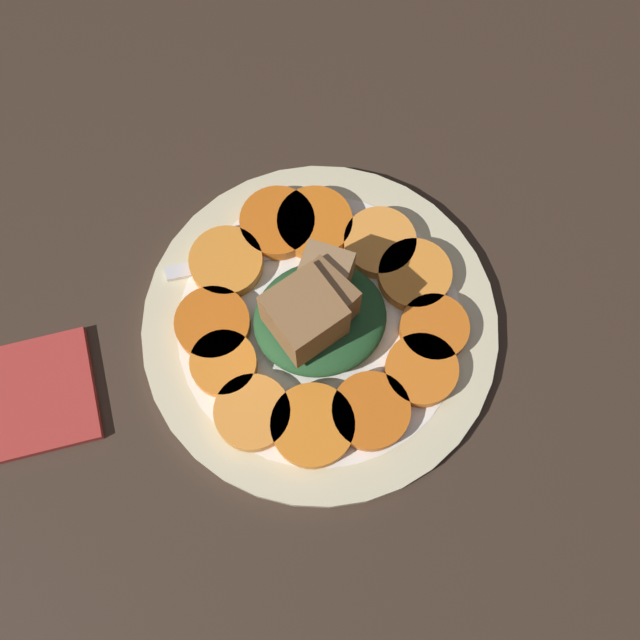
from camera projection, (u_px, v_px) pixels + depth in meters
The scene contains 16 objects.
table_slab at pixel (320, 332), 62.21cm from camera, with size 120.00×120.00×2.00cm, color #38281E.
plate at pixel (320, 326), 60.77cm from camera, with size 26.91×26.91×1.05cm.
carrot_slice_0 at pixel (434, 329), 59.44cm from camera, with size 5.14×5.14×1.28cm, color orange.
carrot_slice_1 at pixel (415, 275), 60.76cm from camera, with size 5.59×5.59×1.28cm, color orange.
carrot_slice_2 at pixel (380, 243), 61.60cm from camera, with size 5.57×5.57×1.28cm, color #F99539.
carrot_slice_3 at pixel (315, 223), 62.11cm from camera, with size 5.86×5.86×1.28cm, color orange.
carrot_slice_4 at pixel (277, 223), 62.11cm from camera, with size 5.83×5.83×1.28cm, color orange.
carrot_slice_5 at pixel (226, 262), 61.09cm from camera, with size 5.61×5.61×1.28cm, color orange.
carrot_slice_6 at pixel (213, 324), 59.55cm from camera, with size 5.61×5.61×1.28cm, color orange.
carrot_slice_7 at pixel (224, 364), 58.59cm from camera, with size 4.90×4.90×1.28cm, color orange.
carrot_slice_8 at pixel (252, 413), 57.46cm from camera, with size 5.52×5.52×1.28cm, color orange.
carrot_slice_9 at pixel (313, 426), 57.17cm from camera, with size 6.05×6.05×1.28cm, color orange.
carrot_slice_10 at pixel (371, 411), 57.50cm from camera, with size 5.67×5.67×1.28cm, color orange.
carrot_slice_11 at pixel (421, 370), 58.44cm from camera, with size 5.35×5.35×1.28cm, color orange.
center_pile at pixel (317, 311), 57.43cm from camera, with size 9.89×8.90×7.27cm.
fork at pixel (287, 249), 61.90cm from camera, with size 18.04×2.48×0.40cm.
Camera 1 is at (4.54, 17.87, 60.42)cm, focal length 45.00 mm.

